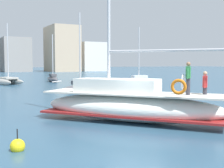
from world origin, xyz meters
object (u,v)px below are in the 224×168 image
Objects in this scene: moored_sloop_near at (141,80)px; moored_cutter_left at (83,87)px; moored_catamaran at (7,80)px; main_sailboat at (129,104)px; mooring_buoy at (18,146)px; moored_ketch_distant at (52,78)px.

moored_cutter_left reaches higher than moored_sloop_near.
moored_catamaran is at bearing 109.10° from moored_cutter_left.
moored_catamaran is at bearing 92.64° from main_sailboat.
moored_catamaran reaches higher than moored_cutter_left.
moored_catamaran is at bearing 81.96° from mooring_buoy.
moored_sloop_near is (15.06, 21.44, -0.33)m from main_sailboat.
moored_ketch_distant is (2.23, 18.03, 0.00)m from moored_cutter_left.
moored_catamaran is 9.87× the size of mooring_buoy.
moored_cutter_left reaches higher than moored_ketch_distant.
moored_catamaran reaches higher than moored_sloop_near.
moored_sloop_near is 1.06× the size of moored_ketch_distant.
moored_cutter_left is at bearing 61.30° from mooring_buoy.
moored_cutter_left is (5.18, -14.97, -0.04)m from moored_catamaran.
mooring_buoy is (-21.11, -24.05, -0.43)m from moored_sloop_near.
moored_sloop_near reaches higher than mooring_buoy.
moored_catamaran is 1.05× the size of moored_cutter_left.
mooring_buoy is at bearing -118.70° from moored_cutter_left.
main_sailboat is 1.63× the size of moored_catamaran.
moored_sloop_near is at bearing 54.91° from main_sailboat.
moored_sloop_near is at bearing 48.72° from mooring_buoy.
main_sailboat is 15.82m from moored_cutter_left.
moored_ketch_distant reaches higher than mooring_buoy.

